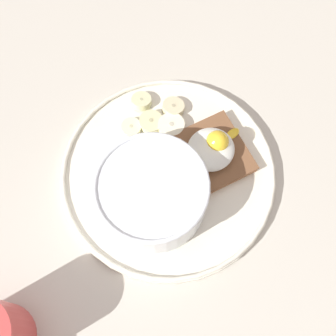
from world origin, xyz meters
TOP-DOWN VIEW (x-y plane):
  - ground_plane at (0.00, 0.00)cm, footprint 120.00×120.00cm
  - plate at (0.00, 0.00)cm, footprint 28.01×28.01cm
  - oatmeal_bowl at (3.81, 1.81)cm, footprint 13.73×13.73cm
  - toast_slice at (-5.74, 1.44)cm, footprint 10.88×10.88cm
  - poached_egg at (-5.98, 1.42)cm, footprint 8.21×5.96cm
  - banana_slice_front at (-2.52, -7.04)cm, footprint 4.57×4.56cm
  - banana_slice_left at (-6.25, -6.98)cm, footprint 4.13×4.07cm
  - banana_slice_back at (0.27, -8.11)cm, footprint 3.21×3.23cm
  - banana_slice_right at (-3.37, -10.38)cm, footprint 3.98×3.99cm
  - banana_slice_inner at (-4.33, -4.92)cm, footprint 4.94×4.96cm

SIDE VIEW (x-z plane):
  - ground_plane at x=0.00cm, z-range 0.00..2.00cm
  - plate at x=0.00cm, z-range 2.00..3.60cm
  - banana_slice_back at x=0.27cm, z-range 2.97..3.90cm
  - banana_slice_front at x=-2.52cm, z-range 2.94..4.36cm
  - banana_slice_inner at x=-4.33cm, z-range 2.95..4.37cm
  - banana_slice_left at x=-6.25cm, z-range 2.88..4.46cm
  - banana_slice_right at x=-3.37cm, z-range 2.87..4.48cm
  - toast_slice at x=-5.74cm, z-range 3.08..4.37cm
  - poached_egg at x=-5.98cm, z-range 3.89..7.44cm
  - oatmeal_bowl at x=3.81cm, z-range 2.94..9.21cm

